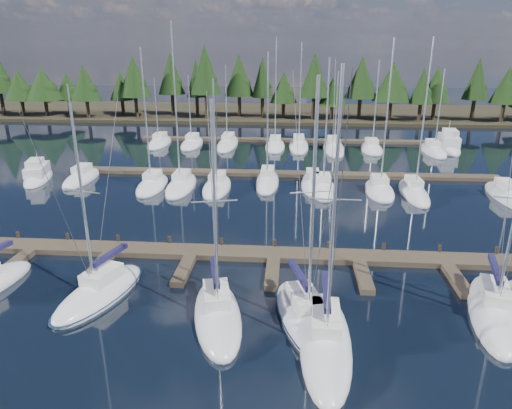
# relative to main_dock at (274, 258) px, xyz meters

# --- Properties ---
(ground) EXTENTS (260.00, 260.00, 0.00)m
(ground) POSITION_rel_main_dock_xyz_m (0.00, 12.64, -0.20)
(ground) COLOR black
(ground) RESTS_ON ground
(far_shore) EXTENTS (220.00, 30.00, 0.60)m
(far_shore) POSITION_rel_main_dock_xyz_m (0.00, 72.64, 0.10)
(far_shore) COLOR #2D2719
(far_shore) RESTS_ON ground
(main_dock) EXTENTS (44.00, 6.13, 0.90)m
(main_dock) POSITION_rel_main_dock_xyz_m (0.00, 0.00, 0.00)
(main_dock) COLOR #483C2D
(main_dock) RESTS_ON ground
(back_docks) EXTENTS (50.00, 21.80, 0.40)m
(back_docks) POSITION_rel_main_dock_xyz_m (0.00, 32.23, -0.00)
(back_docks) COLOR #483C2D
(back_docks) RESTS_ON ground
(front_sailboat_1) EXTENTS (4.98, 8.35, 12.58)m
(front_sailboat_1) POSITION_rel_main_dock_xyz_m (-10.42, -5.73, 0.08)
(front_sailboat_1) COLOR silver
(front_sailboat_1) RESTS_ON ground
(front_sailboat_2) EXTENTS (4.35, 8.42, 13.05)m
(front_sailboat_2) POSITION_rel_main_dock_xyz_m (-2.85, -7.58, 0.09)
(front_sailboat_2) COLOR silver
(front_sailboat_2) RESTS_ON ground
(front_sailboat_3) EXTENTS (2.89, 9.56, 14.72)m
(front_sailboat_3) POSITION_rel_main_dock_xyz_m (3.05, -9.48, 0.09)
(front_sailboat_3) COLOR silver
(front_sailboat_3) RESTS_ON ground
(front_sailboat_4) EXTENTS (4.97, 9.11, 14.16)m
(front_sailboat_4) POSITION_rel_main_dock_xyz_m (2.07, -7.53, 0.09)
(front_sailboat_4) COLOR silver
(front_sailboat_4) RESTS_ON ground
(front_sailboat_5) EXTENTS (4.67, 9.21, 13.08)m
(front_sailboat_5) POSITION_rel_main_dock_xyz_m (12.77, -6.01, 0.08)
(front_sailboat_5) COLOR silver
(front_sailboat_5) RESTS_ON ground
(back_sailboat_rows) EXTENTS (48.04, 33.39, 17.56)m
(back_sailboat_rows) POSITION_rel_main_dock_xyz_m (-0.10, 27.69, 0.06)
(back_sailboat_rows) COLOR silver
(back_sailboat_rows) RESTS_ON ground
(motor_yacht_left) EXTENTS (4.73, 8.35, 3.95)m
(motor_yacht_left) POSITION_rel_main_dock_xyz_m (-27.80, 18.71, 0.24)
(motor_yacht_left) COLOR silver
(motor_yacht_left) RESTS_ON ground
(motor_yacht_right) EXTENTS (4.71, 10.21, 4.92)m
(motor_yacht_right) POSITION_rel_main_dock_xyz_m (24.04, 38.65, 0.33)
(motor_yacht_right) COLOR silver
(motor_yacht_right) RESTS_ON ground
(tree_line) EXTENTS (182.89, 11.46, 14.16)m
(tree_line) POSITION_rel_main_dock_xyz_m (-1.68, 62.80, 7.26)
(tree_line) COLOR black
(tree_line) RESTS_ON far_shore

